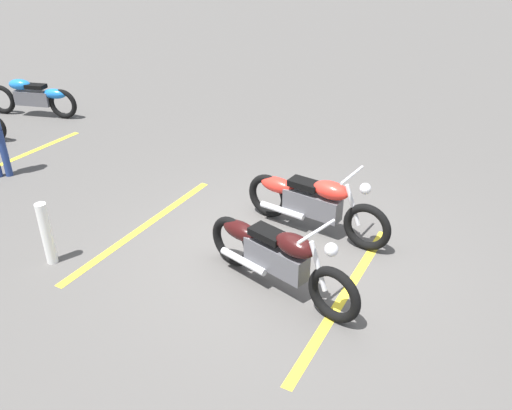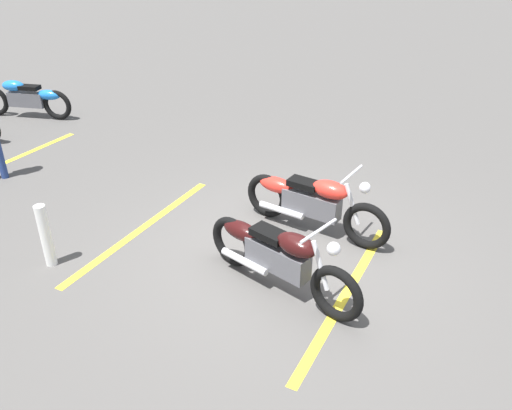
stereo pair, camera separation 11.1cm
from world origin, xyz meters
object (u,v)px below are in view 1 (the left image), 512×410
Objects in this scene: motorcycle_bright_foreground at (312,202)px; motorcycle_dark_foreground at (275,255)px; motorcycle_row_far_left at (33,97)px; bollard_post at (47,234)px.

motorcycle_dark_foreground is at bearing -77.81° from motorcycle_bright_foreground.
motorcycle_bright_foreground reaches higher than motorcycle_row_far_left.
motorcycle_bright_foreground is 1.03× the size of motorcycle_dark_foreground.
motorcycle_row_far_left is (7.30, -2.13, -0.01)m from motorcycle_bright_foreground.
motorcycle_row_far_left is at bearing 172.50° from motorcycle_dark_foreground.
motorcycle_bright_foreground is at bearing 151.51° from motorcycle_row_far_left.
motorcycle_bright_foreground is at bearing 110.29° from motorcycle_dark_foreground.
motorcycle_row_far_left is 2.55× the size of bollard_post.
bollard_post is at bearing -132.24° from motorcycle_bright_foreground.
motorcycle_row_far_left is 6.21m from bollard_post.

